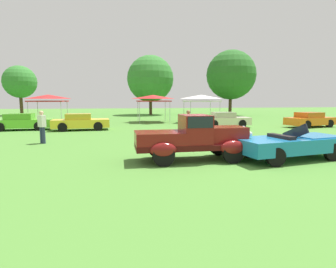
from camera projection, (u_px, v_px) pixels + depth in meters
ground_plane at (211, 159)px, 10.33m from camera, size 120.00×120.00×0.00m
feature_pickup_truck at (193, 137)px, 9.99m from camera, size 4.30×1.85×1.70m
neighbor_convertible at (292, 144)px, 10.25m from camera, size 4.57×2.45×1.40m
show_car_lime at (22, 122)px, 19.99m from camera, size 4.34×2.04×1.22m
show_car_yellow at (81, 122)px, 19.90m from camera, size 4.20×2.09×1.22m
show_car_cream at (225, 120)px, 22.16m from camera, size 3.96×1.90×1.22m
show_car_orange at (310, 120)px, 22.05m from camera, size 4.41×2.51×1.22m
spectator_near_truck at (42, 126)px, 13.81m from camera, size 0.45×0.45×1.69m
spectator_between_cars at (188, 124)px, 14.77m from camera, size 0.36×0.46×1.69m
canopy_tent_left_field at (48, 98)px, 24.87m from camera, size 3.07×3.07×2.71m
canopy_tent_center_field at (153, 98)px, 26.73m from camera, size 3.22×3.22×2.71m
canopy_tent_right_field at (201, 98)px, 25.96m from camera, size 3.10×3.10×2.71m
treeline_far_left at (20, 82)px, 38.06m from camera, size 4.55×4.55×7.01m
treeline_mid_left at (150, 79)px, 39.27m from camera, size 6.76×6.76×8.63m
treeline_center at (231, 75)px, 37.14m from camera, size 6.76×6.76×9.00m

